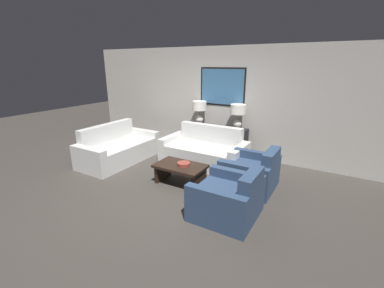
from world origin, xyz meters
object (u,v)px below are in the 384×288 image
armchair_near_back_wall (251,174)px  decorative_bowl (184,164)px  couch_by_back_wall (204,152)px  armchair_near_camera (228,199)px  table_lamp_right (238,113)px  coffee_table (180,170)px  table_lamp_left (199,109)px  console_table (217,141)px  couch_by_side (118,149)px

armchair_near_back_wall → decorative_bowl: bearing=-154.9°
couch_by_back_wall → armchair_near_camera: bearing=-52.4°
table_lamp_right → decorative_bowl: (-0.34, -1.85, -0.72)m
couch_by_back_wall → armchair_near_back_wall: bearing=-25.2°
coffee_table → armchair_near_back_wall: armchair_near_back_wall is taller
table_lamp_right → armchair_near_camera: 2.69m
table_lamp_left → couch_by_back_wall: 1.21m
console_table → armchair_near_back_wall: (1.33, -1.31, -0.09)m
console_table → armchair_near_camera: (1.33, -2.41, -0.09)m
table_lamp_left → coffee_table: (0.61, -1.86, -0.86)m
decorative_bowl → armchair_near_back_wall: 1.28m
table_lamp_left → armchair_near_camera: bearing=-52.6°
armchair_near_camera → armchair_near_back_wall: bearing=90.0°
table_lamp_right → coffee_table: 2.09m
table_lamp_right → armchair_near_camera: (0.81, -2.41, -0.87)m
couch_by_back_wall → coffee_table: size_ratio=2.00×
couch_by_back_wall → couch_by_side: (-1.87, -0.87, 0.00)m
couch_by_back_wall → coffee_table: (0.10, -1.17, -0.00)m
couch_by_back_wall → couch_by_side: size_ratio=1.00×
console_table → coffee_table: bearing=-86.9°
couch_by_side → coffee_table: couch_by_side is taller
table_lamp_left → couch_by_side: bearing=-131.2°
table_lamp_left → coffee_table: size_ratio=0.62×
table_lamp_right → couch_by_back_wall: size_ratio=0.31×
console_table → table_lamp_left: size_ratio=2.53×
couch_by_back_wall → table_lamp_left: bearing=126.8°
table_lamp_left → decorative_bowl: bearing=-69.6°
console_table → coffee_table: size_ratio=1.56×
couch_by_back_wall → coffee_table: couch_by_back_wall is taller
couch_by_back_wall → table_lamp_right: bearing=53.2°
table_lamp_left → table_lamp_right: bearing=0.0°
console_table → couch_by_side: 2.43m
couch_by_side → table_lamp_right: bearing=33.0°
couch_by_side → armchair_near_back_wall: couch_by_side is taller
couch_by_side → armchair_near_camera: 3.31m
coffee_table → armchair_near_back_wall: bearing=24.2°
couch_by_back_wall → decorative_bowl: size_ratio=7.84×
console_table → coffee_table: 1.87m
armchair_near_camera → table_lamp_right: bearing=108.6°
table_lamp_left → console_table: bearing=-0.0°
console_table → decorative_bowl: size_ratio=6.14×
armchair_near_camera → console_table: bearing=118.8°
table_lamp_left → coffee_table: bearing=-71.7°
console_table → armchair_near_camera: size_ratio=1.60×
table_lamp_left → coffee_table: table_lamp_left is taller
armchair_near_camera → couch_by_side: bearing=165.0°
table_lamp_right → console_table: bearing=-180.0°
table_lamp_left → coffee_table: 2.14m
decorative_bowl → armchair_near_camera: armchair_near_camera is taller
table_lamp_left → table_lamp_right: size_ratio=1.00×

